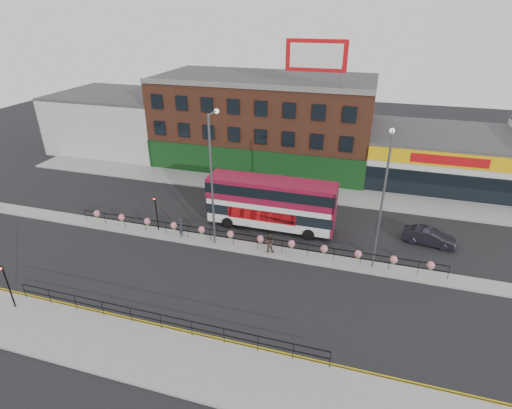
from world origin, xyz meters
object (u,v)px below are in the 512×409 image
(lamp_column_west, at_px, (213,170))
(pedestrian_b, at_px, (269,243))
(double_decker_bus, at_px, (272,199))
(pedestrian_a, at_px, (181,227))
(car, at_px, (429,237))
(lamp_column_east, at_px, (384,192))

(lamp_column_west, bearing_deg, pedestrian_b, -2.96)
(double_decker_bus, relative_size, pedestrian_b, 6.97)
(pedestrian_a, relative_size, lamp_column_west, 0.16)
(pedestrian_b, distance_m, lamp_column_west, 7.14)
(double_decker_bus, height_order, lamp_column_west, lamp_column_west)
(double_decker_bus, bearing_deg, car, 4.21)
(pedestrian_b, bearing_deg, pedestrian_a, -10.82)
(pedestrian_a, xyz_separation_m, lamp_column_east, (15.48, 0.27, 5.14))
(pedestrian_a, xyz_separation_m, pedestrian_b, (7.64, -0.22, -0.04))
(lamp_column_west, bearing_deg, car, 16.11)
(car, bearing_deg, lamp_column_west, 114.23)
(double_decker_bus, xyz_separation_m, lamp_column_east, (8.76, -3.60, 3.38))
(double_decker_bus, bearing_deg, lamp_column_west, -133.42)
(lamp_column_west, bearing_deg, double_decker_bus, 46.58)
(car, relative_size, pedestrian_a, 2.54)
(pedestrian_a, height_order, lamp_column_east, lamp_column_east)
(pedestrian_a, bearing_deg, car, -88.31)
(double_decker_bus, distance_m, pedestrian_b, 4.56)
(double_decker_bus, xyz_separation_m, pedestrian_a, (-6.72, -3.87, -1.76))
(pedestrian_b, bearing_deg, lamp_column_west, -12.11)
(car, xyz_separation_m, pedestrian_a, (-19.74, -4.83, 0.31))
(car, distance_m, lamp_column_west, 18.29)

